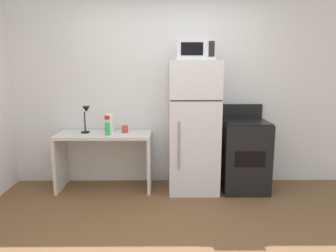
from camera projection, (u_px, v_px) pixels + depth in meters
name	position (u px, v px, depth m)	size (l,w,h in m)	color
ground_plane	(173.00, 243.00, 2.95)	(12.00, 12.00, 0.00)	brown
wall_back_white	(170.00, 89.00, 4.39)	(5.00, 0.10, 2.60)	white
desk	(105.00, 150.00, 4.20)	(1.22, 0.52, 0.75)	silver
desk_lamp	(86.00, 115.00, 4.13)	(0.14, 0.12, 0.35)	black
spray_bottle	(107.00, 128.00, 4.02)	(0.06, 0.06, 0.25)	green
coffee_mug	(125.00, 129.00, 4.20)	(0.08, 0.08, 0.10)	#D83F33
paper_towel_roll	(110.00, 123.00, 4.22)	(0.11, 0.11, 0.24)	white
refrigerator	(194.00, 127.00, 4.11)	(0.63, 0.62, 1.68)	white
microwave	(195.00, 50.00, 3.91)	(0.46, 0.35, 0.26)	silver
oven_range	(244.00, 155.00, 4.19)	(0.58, 0.61, 1.10)	black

